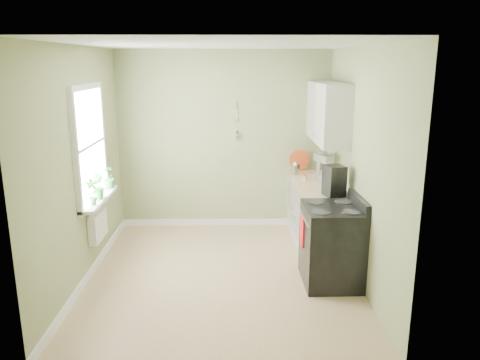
{
  "coord_description": "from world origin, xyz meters",
  "views": [
    {
      "loc": [
        0.13,
        -5.24,
        2.52
      ],
      "look_at": [
        0.23,
        0.55,
        1.05
      ],
      "focal_mm": 35.0,
      "sensor_mm": 36.0,
      "label": 1
    }
  ],
  "objects_px": {
    "coffee_maker": "(334,181)",
    "stove": "(332,244)",
    "stand_mixer": "(323,168)",
    "kettle": "(295,168)"
  },
  "relations": [
    {
      "from": "stand_mixer",
      "to": "kettle",
      "type": "xyz_separation_m",
      "value": [
        -0.34,
        0.37,
        -0.08
      ]
    },
    {
      "from": "stand_mixer",
      "to": "coffee_maker",
      "type": "height_order",
      "value": "stand_mixer"
    },
    {
      "from": "stove",
      "to": "kettle",
      "type": "relative_size",
      "value": 5.6
    },
    {
      "from": "stand_mixer",
      "to": "kettle",
      "type": "bearing_deg",
      "value": 132.85
    },
    {
      "from": "coffee_maker",
      "to": "kettle",
      "type": "bearing_deg",
      "value": 106.11
    },
    {
      "from": "coffee_maker",
      "to": "stove",
      "type": "bearing_deg",
      "value": -101.35
    },
    {
      "from": "kettle",
      "to": "coffee_maker",
      "type": "relative_size",
      "value": 0.49
    },
    {
      "from": "coffee_maker",
      "to": "stand_mixer",
      "type": "bearing_deg",
      "value": 88.91
    },
    {
      "from": "kettle",
      "to": "coffee_maker",
      "type": "bearing_deg",
      "value": -73.89
    },
    {
      "from": "stand_mixer",
      "to": "coffee_maker",
      "type": "xyz_separation_m",
      "value": [
        -0.01,
        -0.77,
        0.01
      ]
    }
  ]
}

